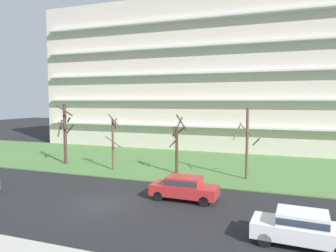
% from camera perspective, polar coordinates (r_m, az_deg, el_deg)
% --- Properties ---
extents(ground, '(160.00, 160.00, 0.00)m').
position_cam_1_polar(ground, '(21.19, -11.93, -13.57)').
color(ground, '#232326').
extents(grass_lawn_strip, '(80.00, 16.00, 0.08)m').
position_cam_1_polar(grass_lawn_strip, '(33.51, 0.86, -6.64)').
color(grass_lawn_strip, '#547F42').
rests_on(grass_lawn_strip, ground).
extents(apartment_building, '(45.57, 11.58, 20.09)m').
position_cam_1_polar(apartment_building, '(45.79, 6.38, 8.93)').
color(apartment_building, beige).
rests_on(apartment_building, ground).
extents(tree_far_left, '(1.87, 1.91, 6.25)m').
position_cam_1_polar(tree_far_left, '(34.02, -18.16, -1.01)').
color(tree_far_left, '#423023').
rests_on(tree_far_left, ground).
extents(tree_left, '(1.32, 1.53, 5.39)m').
position_cam_1_polar(tree_left, '(29.89, -9.88, -2.87)').
color(tree_left, brown).
rests_on(tree_left, ground).
extents(tree_center, '(1.56, 1.65, 5.40)m').
position_cam_1_polar(tree_center, '(28.11, 1.66, -3.51)').
color(tree_center, '#423023').
rests_on(tree_center, ground).
extents(tree_right, '(2.16, 1.75, 6.00)m').
position_cam_1_polar(tree_right, '(26.81, 14.09, -2.94)').
color(tree_right, brown).
rests_on(tree_right, ground).
extents(sedan_white_near_left, '(4.50, 2.06, 1.57)m').
position_cam_1_polar(sedan_white_near_left, '(16.15, 23.09, -16.46)').
color(sedan_white_near_left, white).
rests_on(sedan_white_near_left, ground).
extents(sedan_red_center_left, '(4.43, 1.88, 1.57)m').
position_cam_1_polar(sedan_red_center_left, '(21.23, 2.98, -10.99)').
color(sedan_red_center_left, '#B22828').
rests_on(sedan_red_center_left, ground).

